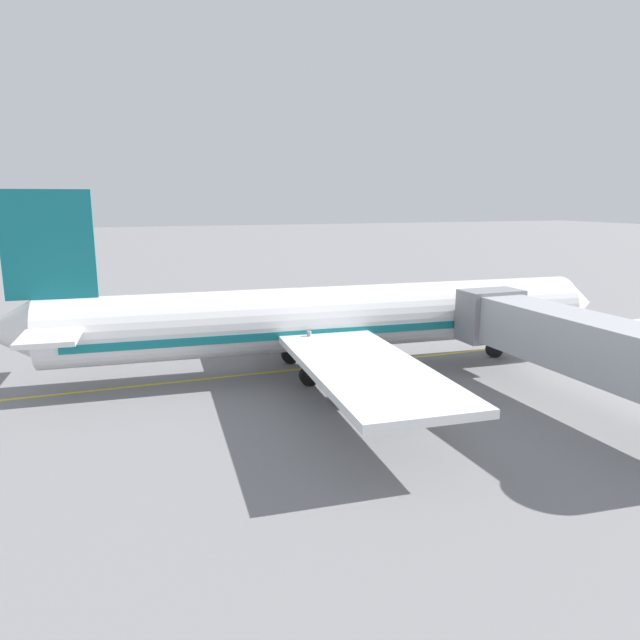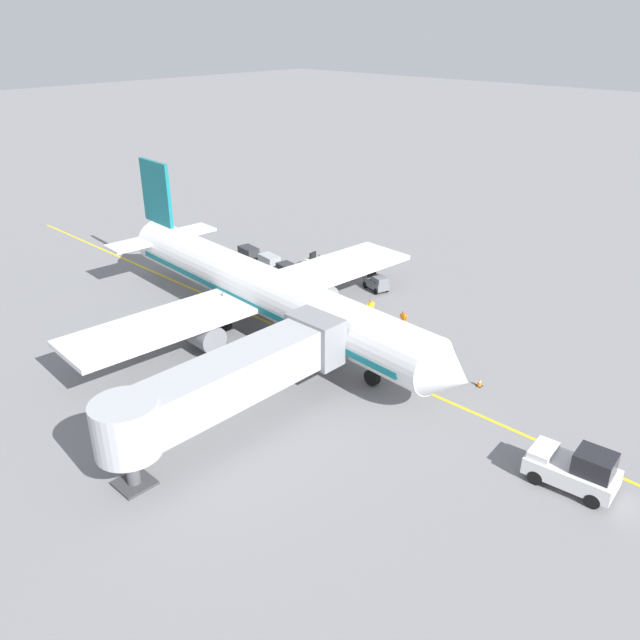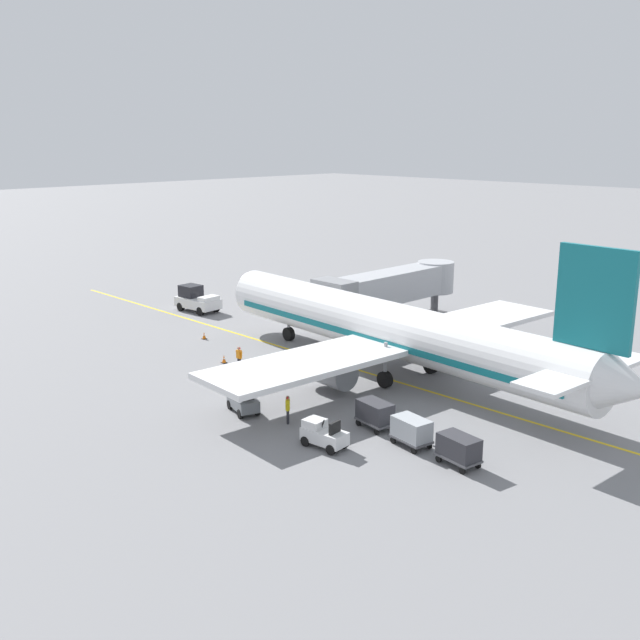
% 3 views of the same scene
% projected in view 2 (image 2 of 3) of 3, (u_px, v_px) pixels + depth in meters
% --- Properties ---
extents(ground_plane, '(400.00, 400.00, 0.00)m').
position_uv_depth(ground_plane, '(286.00, 330.00, 49.15)').
color(ground_plane, slate).
extents(gate_lead_in_line, '(0.24, 80.00, 0.01)m').
position_uv_depth(gate_lead_in_line, '(286.00, 330.00, 49.15)').
color(gate_lead_in_line, gold).
rests_on(gate_lead_in_line, ground).
extents(parked_airliner, '(30.28, 37.34, 10.63)m').
position_uv_depth(parked_airliner, '(262.00, 290.00, 48.11)').
color(parked_airliner, white).
rests_on(parked_airliner, ground).
extents(jet_bridge, '(16.09, 3.50, 4.98)m').
position_uv_depth(jet_bridge, '(228.00, 380.00, 35.60)').
color(jet_bridge, '#A8AAAF').
rests_on(jet_bridge, ground).
extents(pushback_tractor, '(2.60, 4.58, 2.40)m').
position_uv_depth(pushback_tractor, '(575.00, 469.00, 32.28)').
color(pushback_tractor, silver).
rests_on(pushback_tractor, ground).
extents(baggage_tug_lead, '(1.91, 2.74, 1.62)m').
position_uv_depth(baggage_tug_lead, '(376.00, 283.00, 56.03)').
color(baggage_tug_lead, slate).
rests_on(baggage_tug_lead, ground).
extents(baggage_tug_trailing, '(1.52, 2.61, 1.62)m').
position_uv_depth(baggage_tug_trailing, '(319.00, 263.00, 60.53)').
color(baggage_tug_trailing, silver).
rests_on(baggage_tug_trailing, ground).
extents(baggage_cart_front, '(1.63, 2.97, 1.58)m').
position_uv_depth(baggage_cart_front, '(288.00, 271.00, 57.98)').
color(baggage_cart_front, '#4C4C51').
rests_on(baggage_cart_front, ground).
extents(baggage_cart_second_in_train, '(1.63, 2.97, 1.58)m').
position_uv_depth(baggage_cart_second_in_train, '(269.00, 262.00, 60.21)').
color(baggage_cart_second_in_train, '#4C4C51').
rests_on(baggage_cart_second_in_train, ground).
extents(baggage_cart_third_in_train, '(1.63, 2.97, 1.58)m').
position_uv_depth(baggage_cart_third_in_train, '(249.00, 253.00, 62.29)').
color(baggage_cart_third_in_train, '#4C4C51').
rests_on(baggage_cart_third_in_train, ground).
extents(ground_crew_wing_walker, '(0.71, 0.35, 1.69)m').
position_uv_depth(ground_crew_wing_walker, '(371.00, 308.00, 50.52)').
color(ground_crew_wing_walker, '#232328').
rests_on(ground_crew_wing_walker, ground).
extents(ground_crew_loader, '(0.58, 0.57, 1.69)m').
position_uv_depth(ground_crew_loader, '(343.00, 273.00, 57.52)').
color(ground_crew_loader, '#232328').
rests_on(ground_crew_loader, ground).
extents(ground_crew_marshaller, '(0.24, 0.72, 1.69)m').
position_uv_depth(ground_crew_marshaller, '(403.00, 320.00, 48.50)').
color(ground_crew_marshaller, '#232328').
rests_on(ground_crew_marshaller, ground).
extents(safety_cone_nose_left, '(0.36, 0.36, 0.59)m').
position_uv_depth(safety_cone_nose_left, '(424.00, 337.00, 47.38)').
color(safety_cone_nose_left, black).
rests_on(safety_cone_nose_left, ground).
extents(safety_cone_nose_right, '(0.36, 0.36, 0.59)m').
position_uv_depth(safety_cone_nose_right, '(480.00, 382.00, 41.53)').
color(safety_cone_nose_right, black).
rests_on(safety_cone_nose_right, ground).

